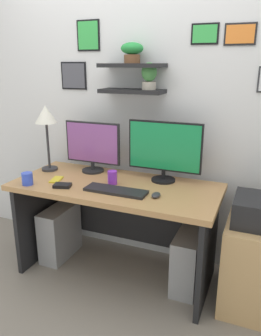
{
  "coord_description": "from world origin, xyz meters",
  "views": [
    {
      "loc": [
        0.99,
        -2.07,
        1.6
      ],
      "look_at": [
        0.1,
        0.05,
        0.87
      ],
      "focal_mm": 35.61,
      "sensor_mm": 36.0,
      "label": 1
    }
  ],
  "objects_px": {
    "monitor_right": "(164,150)",
    "cell_phone": "(56,179)",
    "coffee_mug": "(27,179)",
    "pen_cup": "(113,177)",
    "desk": "(119,208)",
    "computer_tower_left": "(60,232)",
    "desk_lamp": "(46,119)",
    "computer_mouse": "(156,195)",
    "monitor_left": "(93,146)",
    "scissors_tray": "(62,186)",
    "keyboard": "(116,191)",
    "drawer_cabinet": "(258,266)",
    "computer_tower_right": "(188,260)"
  },
  "relations": [
    {
      "from": "computer_mouse",
      "to": "coffee_mug",
      "type": "bearing_deg",
      "value": -171.95
    },
    {
      "from": "computer_mouse",
      "to": "scissors_tray",
      "type": "bearing_deg",
      "value": -173.31
    },
    {
      "from": "coffee_mug",
      "to": "drawer_cabinet",
      "type": "height_order",
      "value": "coffee_mug"
    },
    {
      "from": "coffee_mug",
      "to": "computer_tower_left",
      "type": "relative_size",
      "value": 0.2
    },
    {
      "from": "cell_phone",
      "to": "computer_tower_left",
      "type": "bearing_deg",
      "value": 111.52
    },
    {
      "from": "monitor_right",
      "to": "cell_phone",
      "type": "distance_m",
      "value": 0.85
    },
    {
      "from": "pen_cup",
      "to": "scissors_tray",
      "type": "xyz_separation_m",
      "value": [
        -0.3,
        -0.2,
        -0.04
      ]
    },
    {
      "from": "monitor_left",
      "to": "keyboard",
      "type": "distance_m",
      "value": 0.55
    },
    {
      "from": "monitor_left",
      "to": "scissors_tray",
      "type": "xyz_separation_m",
      "value": [
        -0.03,
        -0.41,
        -0.2
      ]
    },
    {
      "from": "monitor_left",
      "to": "cell_phone",
      "type": "distance_m",
      "value": 0.4
    },
    {
      "from": "pen_cup",
      "to": "computer_tower_left",
      "type": "xyz_separation_m",
      "value": [
        -0.53,
        0.04,
        -0.58
      ]
    },
    {
      "from": "monitor_right",
      "to": "drawer_cabinet",
      "type": "xyz_separation_m",
      "value": [
        0.73,
        -0.19,
        -0.68
      ]
    },
    {
      "from": "desk_lamp",
      "to": "drawer_cabinet",
      "type": "relative_size",
      "value": 0.86
    },
    {
      "from": "drawer_cabinet",
      "to": "computer_tower_right",
      "type": "distance_m",
      "value": 0.48
    },
    {
      "from": "keyboard",
      "to": "computer_mouse",
      "type": "xyz_separation_m",
      "value": [
        0.29,
        0.02,
        0.01
      ]
    },
    {
      "from": "monitor_right",
      "to": "computer_tower_left",
      "type": "distance_m",
      "value": 1.16
    },
    {
      "from": "keyboard",
      "to": "coffee_mug",
      "type": "distance_m",
      "value": 0.67
    },
    {
      "from": "monitor_left",
      "to": "scissors_tray",
      "type": "height_order",
      "value": "monitor_left"
    },
    {
      "from": "cell_phone",
      "to": "pen_cup",
      "type": "bearing_deg",
      "value": -2.55
    },
    {
      "from": "computer_tower_right",
      "to": "scissors_tray",
      "type": "bearing_deg",
      "value": -164.05
    },
    {
      "from": "monitor_left",
      "to": "computer_tower_left",
      "type": "bearing_deg",
      "value": -144.8
    },
    {
      "from": "coffee_mug",
      "to": "computer_tower_left",
      "type": "distance_m",
      "value": 0.65
    },
    {
      "from": "monitor_right",
      "to": "desk_lamp",
      "type": "height_order",
      "value": "desk_lamp"
    },
    {
      "from": "computer_tower_right",
      "to": "monitor_left",
      "type": "bearing_deg",
      "value": 169.32
    },
    {
      "from": "monitor_left",
      "to": "coffee_mug",
      "type": "relative_size",
      "value": 5.25
    },
    {
      "from": "monitor_right",
      "to": "cell_phone",
      "type": "bearing_deg",
      "value": -157.99
    },
    {
      "from": "computer_mouse",
      "to": "computer_tower_right",
      "type": "bearing_deg",
      "value": 40.2
    },
    {
      "from": "computer_mouse",
      "to": "desk_lamp",
      "type": "xyz_separation_m",
      "value": [
        -1.01,
        0.22,
        0.41
      ]
    },
    {
      "from": "monitor_left",
      "to": "keyboard",
      "type": "bearing_deg",
      "value": -43.76
    },
    {
      "from": "keyboard",
      "to": "monitor_right",
      "type": "bearing_deg",
      "value": 56.48
    },
    {
      "from": "pen_cup",
      "to": "computer_mouse",
      "type": "bearing_deg",
      "value": -18.05
    },
    {
      "from": "coffee_mug",
      "to": "computer_tower_right",
      "type": "bearing_deg",
      "value": 14.95
    },
    {
      "from": "keyboard",
      "to": "cell_phone",
      "type": "relative_size",
      "value": 3.14
    },
    {
      "from": "keyboard",
      "to": "computer_tower_right",
      "type": "xyz_separation_m",
      "value": [
        0.49,
        0.19,
        -0.54
      ]
    },
    {
      "from": "coffee_mug",
      "to": "pen_cup",
      "type": "relative_size",
      "value": 0.9
    },
    {
      "from": "coffee_mug",
      "to": "cell_phone",
      "type": "bearing_deg",
      "value": 50.23
    },
    {
      "from": "desk",
      "to": "cell_phone",
      "type": "bearing_deg",
      "value": -162.74
    },
    {
      "from": "scissors_tray",
      "to": "drawer_cabinet",
      "type": "bearing_deg",
      "value": 9.53
    },
    {
      "from": "keyboard",
      "to": "drawer_cabinet",
      "type": "height_order",
      "value": "keyboard"
    },
    {
      "from": "monitor_right",
      "to": "computer_tower_right",
      "type": "distance_m",
      "value": 0.83
    },
    {
      "from": "scissors_tray",
      "to": "drawer_cabinet",
      "type": "height_order",
      "value": "scissors_tray"
    },
    {
      "from": "monitor_left",
      "to": "coffee_mug",
      "type": "bearing_deg",
      "value": -121.6
    },
    {
      "from": "cell_phone",
      "to": "scissors_tray",
      "type": "relative_size",
      "value": 1.17
    },
    {
      "from": "monitor_right",
      "to": "cell_phone",
      "type": "xyz_separation_m",
      "value": [
        -0.76,
        -0.31,
        -0.24
      ]
    },
    {
      "from": "desk_lamp",
      "to": "monitor_left",
      "type": "bearing_deg",
      "value": 17.68
    },
    {
      "from": "desk_lamp",
      "to": "keyboard",
      "type": "bearing_deg",
      "value": -18.53
    },
    {
      "from": "computer_mouse",
      "to": "computer_tower_right",
      "type": "distance_m",
      "value": 0.61
    },
    {
      "from": "cell_phone",
      "to": "computer_tower_left",
      "type": "height_order",
      "value": "cell_phone"
    },
    {
      "from": "desk_lamp",
      "to": "cell_phone",
      "type": "xyz_separation_m",
      "value": [
        0.2,
        -0.19,
        -0.42
      ]
    },
    {
      "from": "cell_phone",
      "to": "scissors_tray",
      "type": "height_order",
      "value": "scissors_tray"
    }
  ]
}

